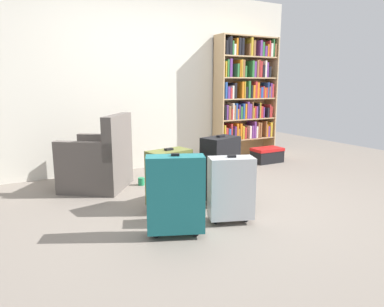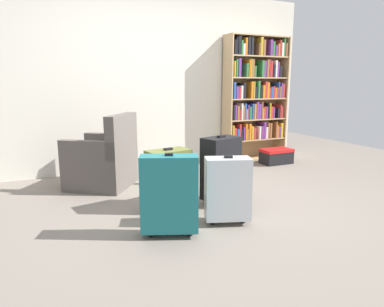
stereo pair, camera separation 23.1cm
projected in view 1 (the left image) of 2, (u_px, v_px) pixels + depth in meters
name	position (u px, v px, depth m)	size (l,w,h in m)	color
ground_plane	(211.00, 204.00, 3.70)	(8.98, 8.98, 0.00)	slate
back_wall	(143.00, 80.00, 5.11)	(5.13, 0.10, 2.60)	beige
bookshelf	(245.00, 95.00, 5.77)	(1.10, 0.31, 2.00)	tan
armchair	(99.00, 163.00, 4.22)	(0.98, 0.98, 0.90)	#59514C
mug	(141.00, 181.00, 4.38)	(0.12, 0.08, 0.10)	#1E7F4C
storage_box	(267.00, 155.00, 5.64)	(0.49, 0.29, 0.24)	black
suitcase_silver	(231.00, 188.00, 3.15)	(0.45, 0.33, 0.63)	#B7BABF
suitcase_black	(220.00, 168.00, 3.70)	(0.44, 0.34, 0.73)	black
suitcase_olive	(169.00, 177.00, 3.52)	(0.47, 0.31, 0.63)	brown
suitcase_teal	(176.00, 194.00, 2.85)	(0.51, 0.35, 0.71)	#19666B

